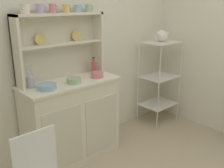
{
  "coord_description": "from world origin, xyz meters",
  "views": [
    {
      "loc": [
        -1.53,
        -0.77,
        1.64
      ],
      "look_at": [
        0.17,
        1.12,
        0.83
      ],
      "focal_mm": 41.17,
      "sensor_mm": 36.0,
      "label": 1
    }
  ],
  "objects_px": {
    "hutch_cabinet": "(72,120)",
    "cup_cream_0": "(25,9)",
    "jam_bottle": "(94,67)",
    "utensil_jar": "(31,81)",
    "bowl_mixing_large": "(47,87)",
    "porcelain_teapot": "(162,36)",
    "bakers_rack": "(160,74)",
    "hutch_shelf_unit": "(59,41)"
  },
  "relations": [
    {
      "from": "bakers_rack",
      "to": "jam_bottle",
      "type": "relative_size",
      "value": 6.3
    },
    {
      "from": "hutch_shelf_unit",
      "to": "utensil_jar",
      "type": "relative_size",
      "value": 4.11
    },
    {
      "from": "hutch_cabinet",
      "to": "utensil_jar",
      "type": "height_order",
      "value": "utensil_jar"
    },
    {
      "from": "porcelain_teapot",
      "to": "hutch_shelf_unit",
      "type": "bearing_deg",
      "value": 171.86
    },
    {
      "from": "bakers_rack",
      "to": "jam_bottle",
      "type": "xyz_separation_m",
      "value": [
        -1.04,
        0.13,
        0.24
      ]
    },
    {
      "from": "utensil_jar",
      "to": "porcelain_teapot",
      "type": "bearing_deg",
      "value": -3.73
    },
    {
      "from": "utensil_jar",
      "to": "hutch_cabinet",
      "type": "bearing_deg",
      "value": -11.63
    },
    {
      "from": "hutch_cabinet",
      "to": "bowl_mixing_large",
      "type": "relative_size",
      "value": 5.83
    },
    {
      "from": "bakers_rack",
      "to": "utensil_jar",
      "type": "height_order",
      "value": "bakers_rack"
    },
    {
      "from": "hutch_shelf_unit",
      "to": "porcelain_teapot",
      "type": "relative_size",
      "value": 3.91
    },
    {
      "from": "jam_bottle",
      "to": "utensil_jar",
      "type": "distance_m",
      "value": 0.75
    },
    {
      "from": "bakers_rack",
      "to": "jam_bottle",
      "type": "height_order",
      "value": "bakers_rack"
    },
    {
      "from": "cup_cream_0",
      "to": "bowl_mixing_large",
      "type": "relative_size",
      "value": 0.56
    },
    {
      "from": "hutch_cabinet",
      "to": "hutch_shelf_unit",
      "type": "relative_size",
      "value": 1.07
    },
    {
      "from": "utensil_jar",
      "to": "hutch_shelf_unit",
      "type": "bearing_deg",
      "value": 12.85
    },
    {
      "from": "hutch_cabinet",
      "to": "cup_cream_0",
      "type": "bearing_deg",
      "value": 160.41
    },
    {
      "from": "hutch_cabinet",
      "to": "hutch_shelf_unit",
      "type": "bearing_deg",
      "value": 90.0
    },
    {
      "from": "bakers_rack",
      "to": "utensil_jar",
      "type": "distance_m",
      "value": 1.81
    },
    {
      "from": "cup_cream_0",
      "to": "utensil_jar",
      "type": "bearing_deg",
      "value": -125.53
    },
    {
      "from": "bowl_mixing_large",
      "to": "utensil_jar",
      "type": "xyz_separation_m",
      "value": [
        -0.08,
        0.15,
        0.03
      ]
    },
    {
      "from": "porcelain_teapot",
      "to": "utensil_jar",
      "type": "bearing_deg",
      "value": 176.27
    },
    {
      "from": "jam_bottle",
      "to": "porcelain_teapot",
      "type": "bearing_deg",
      "value": -6.89
    },
    {
      "from": "cup_cream_0",
      "to": "bowl_mixing_large",
      "type": "distance_m",
      "value": 0.71
    },
    {
      "from": "utensil_jar",
      "to": "cup_cream_0",
      "type": "bearing_deg",
      "value": 54.47
    },
    {
      "from": "hutch_shelf_unit",
      "to": "bowl_mixing_large",
      "type": "xyz_separation_m",
      "value": [
        -0.3,
        -0.24,
        -0.36
      ]
    },
    {
      "from": "bowl_mixing_large",
      "to": "jam_bottle",
      "type": "xyz_separation_m",
      "value": [
        0.67,
        0.16,
        0.04
      ]
    },
    {
      "from": "hutch_shelf_unit",
      "to": "utensil_jar",
      "type": "bearing_deg",
      "value": -167.15
    },
    {
      "from": "hutch_shelf_unit",
      "to": "bowl_mixing_large",
      "type": "distance_m",
      "value": 0.53
    },
    {
      "from": "hutch_cabinet",
      "to": "porcelain_teapot",
      "type": "relative_size",
      "value": 4.2
    },
    {
      "from": "hutch_shelf_unit",
      "to": "bowl_mixing_large",
      "type": "bearing_deg",
      "value": -141.45
    },
    {
      "from": "hutch_shelf_unit",
      "to": "cup_cream_0",
      "type": "relative_size",
      "value": 9.78
    },
    {
      "from": "cup_cream_0",
      "to": "utensil_jar",
      "type": "xyz_separation_m",
      "value": [
        -0.03,
        -0.04,
        -0.65
      ]
    },
    {
      "from": "jam_bottle",
      "to": "utensil_jar",
      "type": "bearing_deg",
      "value": -179.32
    },
    {
      "from": "hutch_cabinet",
      "to": "bakers_rack",
      "type": "height_order",
      "value": "bakers_rack"
    },
    {
      "from": "bowl_mixing_large",
      "to": "porcelain_teapot",
      "type": "xyz_separation_m",
      "value": [
        1.71,
        0.03,
        0.32
      ]
    },
    {
      "from": "bakers_rack",
      "to": "utensil_jar",
      "type": "xyz_separation_m",
      "value": [
        -1.79,
        0.12,
        0.23
      ]
    },
    {
      "from": "hutch_shelf_unit",
      "to": "jam_bottle",
      "type": "distance_m",
      "value": 0.5
    },
    {
      "from": "hutch_shelf_unit",
      "to": "bakers_rack",
      "type": "relative_size",
      "value": 0.83
    },
    {
      "from": "hutch_cabinet",
      "to": "bowl_mixing_large",
      "type": "bearing_deg",
      "value": -166.12
    },
    {
      "from": "cup_cream_0",
      "to": "porcelain_teapot",
      "type": "relative_size",
      "value": 0.4
    },
    {
      "from": "bowl_mixing_large",
      "to": "jam_bottle",
      "type": "relative_size",
      "value": 0.96
    },
    {
      "from": "jam_bottle",
      "to": "porcelain_teapot",
      "type": "height_order",
      "value": "porcelain_teapot"
    }
  ]
}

